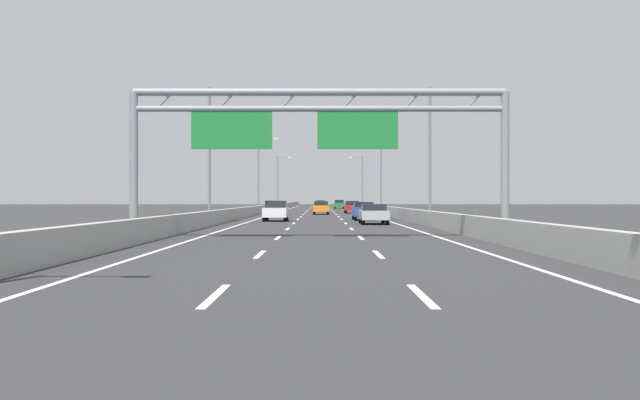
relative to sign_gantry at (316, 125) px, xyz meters
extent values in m
plane|color=#2D2D30|center=(0.24, 70.36, -4.81)|extent=(260.00, 260.00, 0.00)
cube|color=white|center=(-1.56, -17.14, -4.80)|extent=(0.16, 3.00, 0.01)
cube|color=white|center=(-1.56, -8.14, -4.80)|extent=(0.16, 3.00, 0.01)
cube|color=white|center=(-1.56, 0.86, -4.80)|extent=(0.16, 3.00, 0.01)
cube|color=white|center=(-1.56, 9.86, -4.80)|extent=(0.16, 3.00, 0.01)
cube|color=white|center=(-1.56, 18.86, -4.80)|extent=(0.16, 3.00, 0.01)
cube|color=white|center=(-1.56, 27.86, -4.80)|extent=(0.16, 3.00, 0.01)
cube|color=white|center=(-1.56, 36.86, -4.80)|extent=(0.16, 3.00, 0.01)
cube|color=white|center=(-1.56, 45.86, -4.80)|extent=(0.16, 3.00, 0.01)
cube|color=white|center=(-1.56, 54.86, -4.80)|extent=(0.16, 3.00, 0.01)
cube|color=white|center=(-1.56, 63.86, -4.80)|extent=(0.16, 3.00, 0.01)
cube|color=white|center=(-1.56, 72.86, -4.80)|extent=(0.16, 3.00, 0.01)
cube|color=white|center=(-1.56, 81.86, -4.80)|extent=(0.16, 3.00, 0.01)
cube|color=white|center=(-1.56, 90.86, -4.80)|extent=(0.16, 3.00, 0.01)
cube|color=white|center=(-1.56, 99.86, -4.80)|extent=(0.16, 3.00, 0.01)
cube|color=white|center=(-1.56, 108.86, -4.80)|extent=(0.16, 3.00, 0.01)
cube|color=white|center=(-1.56, 117.86, -4.80)|extent=(0.16, 3.00, 0.01)
cube|color=white|center=(-1.56, 126.86, -4.80)|extent=(0.16, 3.00, 0.01)
cube|color=white|center=(2.04, -17.14, -4.80)|extent=(0.16, 3.00, 0.01)
cube|color=white|center=(2.04, -8.14, -4.80)|extent=(0.16, 3.00, 0.01)
cube|color=white|center=(2.04, 0.86, -4.80)|extent=(0.16, 3.00, 0.01)
cube|color=white|center=(2.04, 9.86, -4.80)|extent=(0.16, 3.00, 0.01)
cube|color=white|center=(2.04, 18.86, -4.80)|extent=(0.16, 3.00, 0.01)
cube|color=white|center=(2.04, 27.86, -4.80)|extent=(0.16, 3.00, 0.01)
cube|color=white|center=(2.04, 36.86, -4.80)|extent=(0.16, 3.00, 0.01)
cube|color=white|center=(2.04, 45.86, -4.80)|extent=(0.16, 3.00, 0.01)
cube|color=white|center=(2.04, 54.86, -4.80)|extent=(0.16, 3.00, 0.01)
cube|color=white|center=(2.04, 63.86, -4.80)|extent=(0.16, 3.00, 0.01)
cube|color=white|center=(2.04, 72.86, -4.80)|extent=(0.16, 3.00, 0.01)
cube|color=white|center=(2.04, 81.86, -4.80)|extent=(0.16, 3.00, 0.01)
cube|color=white|center=(2.04, 90.86, -4.80)|extent=(0.16, 3.00, 0.01)
cube|color=white|center=(2.04, 99.86, -4.80)|extent=(0.16, 3.00, 0.01)
cube|color=white|center=(2.04, 108.86, -4.80)|extent=(0.16, 3.00, 0.01)
cube|color=white|center=(2.04, 117.86, -4.80)|extent=(0.16, 3.00, 0.01)
cube|color=white|center=(2.04, 126.86, -4.80)|extent=(0.16, 3.00, 0.01)
cube|color=white|center=(-5.01, 58.36, -4.80)|extent=(0.16, 176.00, 0.01)
cube|color=white|center=(5.49, 58.36, -4.80)|extent=(0.16, 176.00, 0.01)
cube|color=#9E9E99|center=(-6.66, 80.36, -4.33)|extent=(0.45, 220.00, 0.95)
cube|color=#9E9E99|center=(7.14, 80.36, -4.33)|extent=(0.45, 220.00, 0.95)
cylinder|color=gray|center=(-7.59, 0.00, -1.71)|extent=(0.36, 0.36, 6.20)
cylinder|color=gray|center=(8.08, 0.00, -1.71)|extent=(0.36, 0.36, 6.20)
cylinder|color=gray|center=(0.24, 0.00, 1.39)|extent=(15.67, 0.32, 0.32)
cylinder|color=gray|center=(0.24, 0.00, 0.69)|extent=(15.67, 0.26, 0.26)
cylinder|color=gray|center=(-6.29, 0.00, 1.04)|extent=(0.74, 0.10, 0.74)
cylinder|color=gray|center=(-3.67, 0.00, 1.04)|extent=(0.74, 0.10, 0.74)
cylinder|color=gray|center=(-1.06, 0.00, 1.04)|extent=(0.74, 0.10, 0.74)
cylinder|color=gray|center=(1.55, 0.00, 1.04)|extent=(0.74, 0.10, 0.74)
cylinder|color=gray|center=(4.16, 0.00, 1.04)|extent=(0.74, 0.10, 0.74)
cylinder|color=gray|center=(6.77, 0.00, 1.04)|extent=(0.74, 0.10, 0.74)
cube|color=#19752D|center=(-3.45, 0.00, -0.21)|extent=(3.40, 0.12, 1.60)
cube|color=#19752D|center=(1.86, 0.00, -0.21)|extent=(3.40, 0.12, 1.60)
cylinder|color=slate|center=(-7.46, 19.13, -0.06)|extent=(0.20, 0.20, 9.50)
cylinder|color=slate|center=(-6.36, 19.13, 4.54)|extent=(2.20, 0.12, 0.12)
cube|color=#F2EAC6|center=(-5.26, 19.13, 4.44)|extent=(0.56, 0.28, 0.20)
cylinder|color=slate|center=(7.94, 19.13, -0.06)|extent=(0.20, 0.20, 9.50)
cylinder|color=slate|center=(6.84, 19.13, 4.54)|extent=(2.20, 0.12, 0.12)
cube|color=#F2EAC6|center=(5.74, 19.13, 4.44)|extent=(0.56, 0.28, 0.20)
cylinder|color=slate|center=(-7.46, 57.71, -0.06)|extent=(0.20, 0.20, 9.50)
cylinder|color=slate|center=(-6.36, 57.71, 4.54)|extent=(2.20, 0.12, 0.12)
cube|color=#F2EAC6|center=(-5.26, 57.71, 4.44)|extent=(0.56, 0.28, 0.20)
cylinder|color=slate|center=(7.94, 57.71, -0.06)|extent=(0.20, 0.20, 9.50)
cylinder|color=slate|center=(6.84, 57.71, 4.54)|extent=(2.20, 0.12, 0.12)
cube|color=#F2EAC6|center=(5.74, 57.71, 4.44)|extent=(0.56, 0.28, 0.20)
cylinder|color=slate|center=(-7.46, 96.28, -0.06)|extent=(0.20, 0.20, 9.50)
cylinder|color=slate|center=(-6.36, 96.28, 4.54)|extent=(2.20, 0.12, 0.12)
cube|color=#F2EAC6|center=(-5.26, 96.28, 4.44)|extent=(0.56, 0.28, 0.20)
cylinder|color=slate|center=(7.94, 96.28, -0.06)|extent=(0.20, 0.20, 9.50)
cylinder|color=slate|center=(6.84, 96.28, 4.54)|extent=(2.20, 0.12, 0.12)
cube|color=#F2EAC6|center=(5.74, 96.28, 4.44)|extent=(0.56, 0.28, 0.20)
cube|color=#1E7A38|center=(3.64, 92.70, -4.15)|extent=(1.75, 4.47, 0.68)
cube|color=black|center=(3.64, 92.88, -3.53)|extent=(1.54, 1.94, 0.55)
cylinder|color=black|center=(2.88, 94.38, -4.49)|extent=(0.22, 0.64, 0.64)
cylinder|color=black|center=(4.41, 94.38, -4.49)|extent=(0.22, 0.64, 0.64)
cylinder|color=black|center=(2.88, 91.02, -4.49)|extent=(0.22, 0.64, 0.64)
cylinder|color=black|center=(4.41, 91.02, -4.49)|extent=(0.22, 0.64, 0.64)
cube|color=red|center=(4.07, 53.71, -4.15)|extent=(1.71, 4.70, 0.67)
cube|color=black|center=(4.07, 53.19, -3.58)|extent=(1.50, 1.89, 0.49)
cylinder|color=black|center=(3.33, 55.50, -4.49)|extent=(0.22, 0.64, 0.64)
cylinder|color=black|center=(4.82, 55.50, -4.49)|extent=(0.22, 0.64, 0.64)
cylinder|color=black|center=(3.33, 51.91, -4.49)|extent=(0.22, 0.64, 0.64)
cylinder|color=black|center=(4.82, 51.91, -4.49)|extent=(0.22, 0.64, 0.64)
cube|color=#A8ADB2|center=(3.87, 17.56, -4.18)|extent=(1.80, 4.28, 0.60)
cube|color=black|center=(3.87, 17.38, -3.66)|extent=(1.58, 1.82, 0.44)
cylinder|color=black|center=(3.08, 19.15, -4.49)|extent=(0.22, 0.64, 0.64)
cylinder|color=black|center=(4.66, 19.15, -4.49)|extent=(0.22, 0.64, 0.64)
cylinder|color=black|center=(3.08, 15.97, -4.49)|extent=(0.22, 0.64, 0.64)
cylinder|color=black|center=(4.66, 15.97, -4.49)|extent=(0.22, 0.64, 0.64)
cube|color=#2347AD|center=(3.78, 26.49, -4.13)|extent=(1.70, 4.40, 0.72)
cube|color=black|center=(3.78, 26.74, -3.56)|extent=(1.50, 1.79, 0.42)
cylinder|color=black|center=(3.04, 28.14, -4.49)|extent=(0.22, 0.64, 0.64)
cylinder|color=black|center=(4.52, 28.14, -4.49)|extent=(0.22, 0.64, 0.64)
cylinder|color=black|center=(3.04, 24.84, -4.49)|extent=(0.22, 0.64, 0.64)
cylinder|color=black|center=(4.52, 24.84, -4.49)|extent=(0.22, 0.64, 0.64)
cube|color=yellow|center=(0.37, 100.78, -4.18)|extent=(1.89, 4.65, 0.60)
cube|color=black|center=(0.37, 100.75, -3.62)|extent=(1.66, 2.14, 0.53)
cylinder|color=black|center=(-0.46, 102.55, -4.49)|extent=(0.22, 0.64, 0.64)
cylinder|color=black|center=(1.20, 102.55, -4.49)|extent=(0.22, 0.64, 0.64)
cylinder|color=black|center=(-0.46, 99.01, -4.49)|extent=(0.22, 0.64, 0.64)
cylinder|color=black|center=(1.20, 99.01, -4.49)|extent=(0.22, 0.64, 0.64)
cube|color=orange|center=(0.38, 47.24, -4.15)|extent=(1.71, 4.19, 0.68)
cube|color=black|center=(0.38, 46.71, -3.58)|extent=(1.50, 1.80, 0.46)
cylinder|color=black|center=(-0.37, 48.79, -4.49)|extent=(0.22, 0.64, 0.64)
cylinder|color=black|center=(1.12, 48.79, -4.49)|extent=(0.22, 0.64, 0.64)
cylinder|color=black|center=(-0.37, 45.70, -4.49)|extent=(0.22, 0.64, 0.64)
cylinder|color=black|center=(1.12, 45.70, -4.49)|extent=(0.22, 0.64, 0.64)
cube|color=silver|center=(-3.13, 23.96, -4.13)|extent=(1.79, 4.10, 0.71)
cube|color=black|center=(-3.13, 24.32, -3.51)|extent=(1.57, 1.79, 0.54)
cylinder|color=black|center=(-3.91, 25.46, -4.49)|extent=(0.22, 0.64, 0.64)
cylinder|color=black|center=(-2.34, 25.46, -4.49)|extent=(0.22, 0.64, 0.64)
cylinder|color=black|center=(-3.91, 22.46, -4.49)|extent=(0.22, 0.64, 0.64)
cylinder|color=black|center=(-2.34, 22.46, -4.49)|extent=(0.22, 0.64, 0.64)
camera|label=1|loc=(0.27, -29.21, -3.12)|focal=38.94mm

